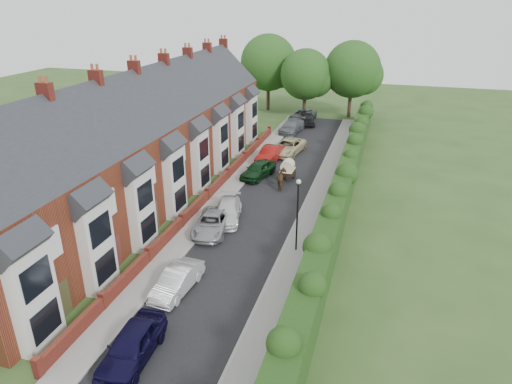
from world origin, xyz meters
TOP-DOWN VIEW (x-y plane):
  - ground at (0.00, 0.00)m, footprint 140.00×140.00m
  - road at (-0.50, 11.00)m, footprint 6.00×58.00m
  - pavement_hedge_side at (3.60, 11.00)m, footprint 2.20×58.00m
  - pavement_house_side at (-4.35, 11.00)m, footprint 1.70×58.00m
  - kerb_hedge_side at (2.55, 11.00)m, footprint 0.18×58.00m
  - kerb_house_side at (-3.55, 11.00)m, footprint 0.18×58.00m
  - hedge at (5.40, 11.00)m, footprint 2.10×58.00m
  - terrace_row at (-10.87, 9.98)m, footprint 9.05×40.50m
  - garden_wall_row at (-5.35, 10.00)m, footprint 0.35×40.35m
  - lamppost at (3.40, 4.00)m, footprint 0.32×0.32m
  - tree_far_left at (-2.65, 40.08)m, footprint 7.14×6.80m
  - tree_far_right at (3.39, 42.08)m, footprint 7.98×7.60m
  - tree_far_back at (-8.59, 43.08)m, footprint 8.40×8.00m
  - car_navy at (-1.92, -7.79)m, footprint 2.12×4.75m
  - car_silver_a at (-2.25, -2.32)m, footprint 1.81×4.32m
  - car_silver_b at (-3.00, 5.00)m, footprint 2.87×5.09m
  - car_white at (-2.55, 7.12)m, footprint 2.93×5.01m
  - car_green at (-2.77, 16.20)m, footprint 2.83×4.81m
  - car_red at (-2.82, 20.75)m, footprint 2.20×4.90m
  - car_beige at (-1.60, 23.80)m, footprint 3.40×5.84m
  - car_grey at (-3.00, 32.09)m, footprint 2.76×5.44m
  - car_black at (-1.82, 36.35)m, footprint 2.87×4.94m
  - horse at (0.01, 14.23)m, footprint 1.43×2.15m
  - horse_cart at (0.01, 16.36)m, footprint 1.23×2.72m
  - car_extra_far at (-2.77, 37.67)m, footprint 3.36×5.91m

SIDE VIEW (x-z plane):
  - ground at x=0.00m, z-range 0.00..0.00m
  - road at x=-0.50m, z-range 0.00..0.02m
  - pavement_hedge_side at x=3.60m, z-range 0.00..0.12m
  - pavement_house_side at x=-4.35m, z-range 0.00..0.12m
  - kerb_hedge_side at x=2.55m, z-range 0.00..0.13m
  - kerb_house_side at x=-3.55m, z-range 0.00..0.13m
  - garden_wall_row at x=-5.35m, z-range -0.09..1.01m
  - car_silver_b at x=-3.00m, z-range 0.00..1.34m
  - car_white at x=-2.55m, z-range 0.00..1.36m
  - car_silver_a at x=-2.25m, z-range 0.00..1.39m
  - car_grey at x=-3.00m, z-range 0.00..1.51m
  - car_beige at x=-1.60m, z-range 0.00..1.53m
  - car_green at x=-2.77m, z-range 0.00..1.54m
  - car_extra_far at x=-2.77m, z-range 0.00..1.56m
  - car_red at x=-2.82m, z-range 0.00..1.56m
  - car_black at x=-1.82m, z-range 0.00..1.58m
  - car_navy at x=-1.92m, z-range 0.00..1.58m
  - horse at x=0.01m, z-range 0.00..1.67m
  - horse_cart at x=0.01m, z-range 0.14..2.10m
  - hedge at x=5.40m, z-range 0.18..3.03m
  - lamppost at x=3.40m, z-range 0.72..5.88m
  - terrace_row at x=-10.87m, z-range -1.28..10.22m
  - tree_far_left at x=-2.65m, z-range 1.07..10.36m
  - tree_far_right at x=3.39m, z-range 1.16..11.47m
  - tree_far_back at x=-8.59m, z-range 1.21..12.03m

